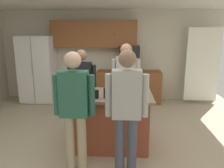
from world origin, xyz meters
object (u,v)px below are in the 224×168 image
object	(u,v)px
microwave_over_range	(129,52)
mug_ceramic_white	(89,91)
glass_stout_tall	(97,94)
serving_tray	(121,93)
kitchen_island	(111,120)
glass_dark_ale	(125,86)
glass_pilsner	(138,95)
refrigerator	(38,69)
person_guest_left	(74,105)
person_guest_right	(127,105)
glass_short_whisky	(106,93)
person_host_foreground	(126,80)
person_guest_by_door	(82,85)

from	to	relation	value
microwave_over_range	mug_ceramic_white	size ratio (longest dim) A/B	4.70
glass_stout_tall	serving_tray	size ratio (longest dim) A/B	0.30
kitchen_island	glass_dark_ale	world-z (taller)	glass_dark_ale
glass_pilsner	mug_ceramic_white	xyz separation A→B (m)	(-0.81, 0.22, -0.01)
refrigerator	person_guest_left	bearing A→B (deg)	-60.61
mug_ceramic_white	person_guest_left	bearing A→B (deg)	-96.90
person_guest_left	glass_pilsner	bearing A→B (deg)	-30.93
serving_tray	person_guest_right	bearing A→B (deg)	-83.77
person_guest_right	mug_ceramic_white	xyz separation A→B (m)	(-0.63, 0.73, -0.02)
kitchen_island	glass_short_whisky	size ratio (longest dim) A/B	8.61
glass_stout_tall	glass_dark_ale	bearing A→B (deg)	50.66
mug_ceramic_white	refrigerator	bearing A→B (deg)	126.76
mug_ceramic_white	serving_tray	size ratio (longest dim) A/B	0.27
microwave_over_range	mug_ceramic_white	bearing A→B (deg)	-105.29
glass_pilsner	glass_dark_ale	bearing A→B (deg)	111.22
person_guest_right	mug_ceramic_white	distance (m)	0.96
person_guest_left	person_guest_right	size ratio (longest dim) A/B	0.98
microwave_over_range	serving_tray	xyz separation A→B (m)	(-0.18, -2.58, -0.48)
refrigerator	mug_ceramic_white	xyz separation A→B (m)	(1.88, -2.52, 0.06)
kitchen_island	glass_stout_tall	world-z (taller)	glass_stout_tall
microwave_over_range	glass_stout_tall	distance (m)	2.93
mug_ceramic_white	glass_dark_ale	bearing A→B (deg)	28.32
glass_stout_tall	mug_ceramic_white	distance (m)	0.27
refrigerator	kitchen_island	bearing A→B (deg)	-47.65
microwave_over_range	person_guest_right	distance (m)	3.40
person_guest_left	glass_short_whisky	xyz separation A→B (m)	(0.38, 0.49, 0.03)
person_host_foreground	glass_stout_tall	bearing A→B (deg)	-6.04
person_guest_left	glass_stout_tall	size ratio (longest dim) A/B	12.91
microwave_over_range	person_guest_right	world-z (taller)	person_guest_right
person_guest_left	mug_ceramic_white	distance (m)	0.68
person_host_foreground	glass_dark_ale	world-z (taller)	person_host_foreground
person_host_foreground	glass_stout_tall	distance (m)	1.13
person_guest_right	mug_ceramic_white	bearing A→B (deg)	22.42
mug_ceramic_white	serving_tray	distance (m)	0.55
person_guest_left	person_host_foreground	world-z (taller)	person_host_foreground
glass_short_whisky	glass_dark_ale	world-z (taller)	glass_short_whisky
serving_tray	person_guest_left	bearing A→B (deg)	-130.36
kitchen_island	glass_dark_ale	bearing A→B (deg)	50.34
refrigerator	glass_dark_ale	size ratio (longest dim) A/B	12.26
person_guest_by_door	mug_ceramic_white	world-z (taller)	person_guest_by_door
person_guest_right	glass_dark_ale	bearing A→B (deg)	-16.88
refrigerator	glass_dark_ale	xyz separation A→B (m)	(2.48, -2.19, 0.08)
person_guest_by_door	person_guest_left	bearing A→B (deg)	-36.89
person_guest_left	person_guest_right	world-z (taller)	person_guest_right
person_guest_right	glass_stout_tall	size ratio (longest dim) A/B	13.14
glass_stout_tall	glass_short_whisky	size ratio (longest dim) A/B	0.83
person_guest_by_door	mug_ceramic_white	xyz separation A→B (m)	(0.25, -0.69, 0.05)
person_guest_left	glass_short_whisky	distance (m)	0.63
microwave_over_range	glass_pilsner	world-z (taller)	microwave_over_range
microwave_over_range	glass_stout_tall	bearing A→B (deg)	-101.06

